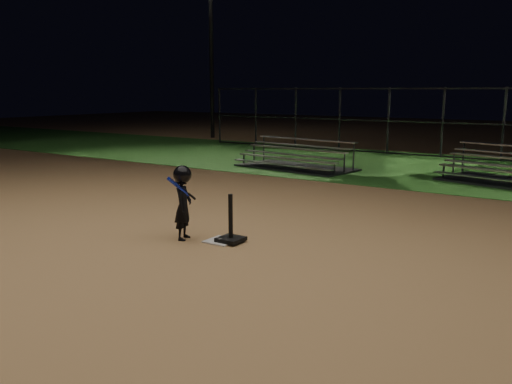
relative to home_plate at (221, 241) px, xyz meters
name	(u,v)px	position (x,y,z in m)	size (l,w,h in m)	color
ground	(221,242)	(0.00, 0.00, -0.01)	(80.00, 80.00, 0.00)	tan
grass_strip	(415,167)	(0.00, 10.00, -0.01)	(60.00, 8.00, 0.01)	#23541B
home_plate	(221,241)	(0.00, 0.00, 0.00)	(0.45, 0.45, 0.02)	beige
batting_tee	(231,233)	(0.15, 0.05, 0.15)	(0.38, 0.38, 0.76)	black
child_batter	(183,200)	(-0.60, -0.21, 0.63)	(0.43, 0.64, 1.21)	black
bleacher_left	(295,163)	(-3.01, 7.72, 0.17)	(3.83, 2.23, 0.89)	#BBBBC0
backstop_fence	(443,123)	(0.00, 13.00, 1.24)	(20.08, 0.08, 2.50)	#38383D
light_pole_left	(210,38)	(-12.00, 14.94, 4.93)	(0.90, 0.53, 8.30)	#2D2D30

